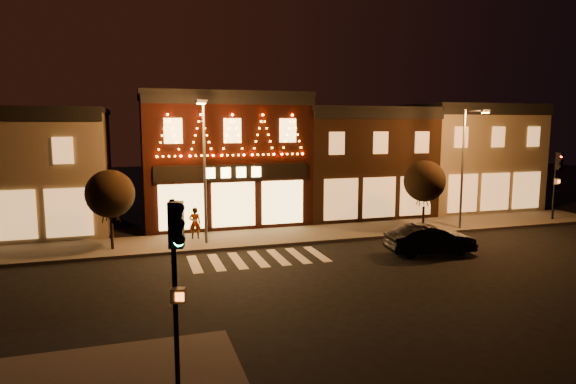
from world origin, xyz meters
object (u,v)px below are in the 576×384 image
traffic_signal_near (176,259)px  dark_sedan (430,240)px  pedestrian (195,223)px  streetlamp_mid (204,161)px

traffic_signal_near → dark_sedan: traffic_signal_near is taller
dark_sedan → pedestrian: 12.41m
streetlamp_mid → dark_sedan: streetlamp_mid is taller
streetlamp_mid → dark_sedan: (10.39, -4.79, -3.80)m
dark_sedan → pedestrian: (-10.79, 6.13, 0.30)m
dark_sedan → pedestrian: pedestrian is taller
traffic_signal_near → dark_sedan: (12.99, 9.55, -2.64)m
traffic_signal_near → streetlamp_mid: bearing=94.5°
streetlamp_mid → pedestrian: (-0.40, 1.34, -3.50)m
traffic_signal_near → dark_sedan: size_ratio=1.05×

